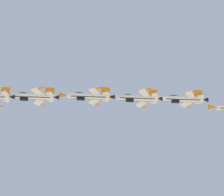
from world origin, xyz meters
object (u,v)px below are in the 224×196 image
(fighter_jet_left_wing, at_px, (31,96))
(fighter_jet_right_wing, at_px, (87,96))
(fighter_jet_left_outer, at_px, (136,98))
(fighter_jet_right_outer, at_px, (182,99))

(fighter_jet_left_wing, xyz_separation_m, fighter_jet_right_wing, (15.52, 3.12, 1.40))
(fighter_jet_left_wing, xyz_separation_m, fighter_jet_left_outer, (29.28, 6.62, 2.44))
(fighter_jet_left_outer, bearing_deg, fighter_jet_right_outer, -90.20)
(fighter_jet_right_wing, bearing_deg, fighter_jet_left_outer, -85.06)
(fighter_jet_left_wing, height_order, fighter_jet_right_wing, fighter_jet_right_wing)
(fighter_jet_left_wing, height_order, fighter_jet_right_outer, fighter_jet_right_outer)
(fighter_jet_right_wing, bearing_deg, fighter_jet_left_wing, 92.06)
(fighter_jet_left_wing, relative_size, fighter_jet_right_outer, 1.00)
(fighter_jet_left_wing, height_order, fighter_jet_left_outer, fighter_jet_left_outer)
(fighter_jet_left_wing, xyz_separation_m, fighter_jet_right_outer, (42.47, 8.74, 2.67))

